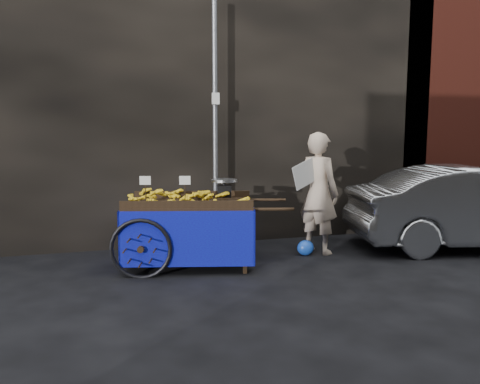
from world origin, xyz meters
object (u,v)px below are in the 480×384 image
object	(u,v)px
banana_cart	(186,209)
parked_car	(478,208)
vendor	(318,193)
plastic_bag	(305,248)

from	to	relation	value
banana_cart	parked_car	distance (m)	4.72
vendor	plastic_bag	bearing A→B (deg)	83.12
parked_car	banana_cart	bearing A→B (deg)	98.81
vendor	plastic_bag	world-z (taller)	vendor
vendor	parked_car	xyz separation A→B (m)	(2.62, -0.44, -0.28)
plastic_bag	parked_car	size ratio (longest dim) A/B	0.06
banana_cart	parked_car	world-z (taller)	parked_car
plastic_bag	banana_cart	bearing A→B (deg)	-179.94
banana_cart	vendor	world-z (taller)	vendor
banana_cart	parked_car	size ratio (longest dim) A/B	0.64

